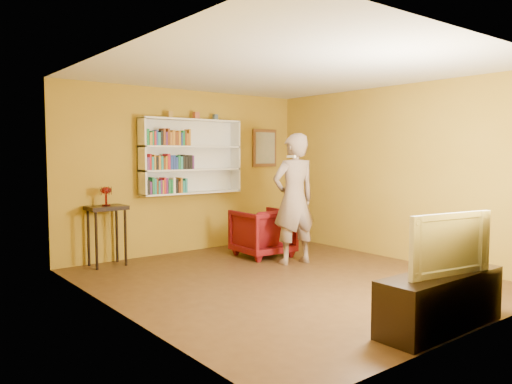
# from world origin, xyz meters

# --- Properties ---
(room_shell) EXTENTS (5.30, 5.80, 2.88)m
(room_shell) POSITION_xyz_m (0.00, 0.00, 1.02)
(room_shell) COLOR #412A15
(room_shell) RESTS_ON ground
(bookshelf) EXTENTS (1.80, 0.29, 1.23)m
(bookshelf) POSITION_xyz_m (0.00, 2.41, 1.59)
(bookshelf) COLOR white
(bookshelf) RESTS_ON room_shell
(books_row_lower) EXTENTS (0.71, 0.19, 0.27)m
(books_row_lower) POSITION_xyz_m (-0.51, 2.30, 1.13)
(books_row_lower) COLOR black
(books_row_lower) RESTS_ON bookshelf
(books_row_middle) EXTENTS (0.83, 0.19, 0.25)m
(books_row_middle) POSITION_xyz_m (-0.44, 2.30, 1.50)
(books_row_middle) COLOR #562266
(books_row_middle) RESTS_ON bookshelf
(books_row_upper) EXTENTS (0.77, 0.19, 0.27)m
(books_row_upper) POSITION_xyz_m (-0.47, 2.30, 1.89)
(books_row_upper) COLOR #1A773E
(books_row_upper) RESTS_ON bookshelf
(ornament_left) EXTENTS (0.08, 0.08, 0.10)m
(ornament_left) POSITION_xyz_m (-0.39, 2.35, 2.27)
(ornament_left) COLOR #A77D2F
(ornament_left) RESTS_ON bookshelf
(ornament_centre) EXTENTS (0.09, 0.09, 0.12)m
(ornament_centre) POSITION_xyz_m (0.09, 2.35, 2.27)
(ornament_centre) COLOR #AA5138
(ornament_centre) RESTS_ON bookshelf
(ornament_right) EXTENTS (0.07, 0.07, 0.10)m
(ornament_right) POSITION_xyz_m (0.47, 2.35, 2.26)
(ornament_right) COLOR #43586F
(ornament_right) RESTS_ON bookshelf
(framed_painting) EXTENTS (0.55, 0.05, 0.70)m
(framed_painting) POSITION_xyz_m (1.65, 2.46, 1.75)
(framed_painting) COLOR brown
(framed_painting) RESTS_ON room_shell
(console_table) EXTENTS (0.54, 0.41, 0.89)m
(console_table) POSITION_xyz_m (-1.51, 2.25, 0.73)
(console_table) COLOR black
(console_table) RESTS_ON ground
(ruby_lustre) EXTENTS (0.17, 0.17, 0.28)m
(ruby_lustre) POSITION_xyz_m (-1.51, 2.25, 1.09)
(ruby_lustre) COLOR maroon
(ruby_lustre) RESTS_ON console_table
(armchair) EXTENTS (0.87, 0.89, 0.76)m
(armchair) POSITION_xyz_m (0.72, 1.37, 0.38)
(armchair) COLOR #4A050D
(armchair) RESTS_ON ground
(person) EXTENTS (0.78, 0.58, 1.95)m
(person) POSITION_xyz_m (0.75, 0.67, 0.97)
(person) COLOR #7F6A5D
(person) RESTS_ON ground
(game_remote) EXTENTS (0.04, 0.15, 0.04)m
(game_remote) POSITION_xyz_m (0.43, 0.38, 1.61)
(game_remote) COLOR silver
(game_remote) RESTS_ON person
(tv_cabinet) EXTENTS (1.48, 0.44, 0.53)m
(tv_cabinet) POSITION_xyz_m (-0.06, -2.25, 0.26)
(tv_cabinet) COLOR black
(tv_cabinet) RESTS_ON ground
(television) EXTENTS (1.01, 0.30, 0.58)m
(television) POSITION_xyz_m (-0.06, -2.25, 0.82)
(television) COLOR black
(television) RESTS_ON tv_cabinet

